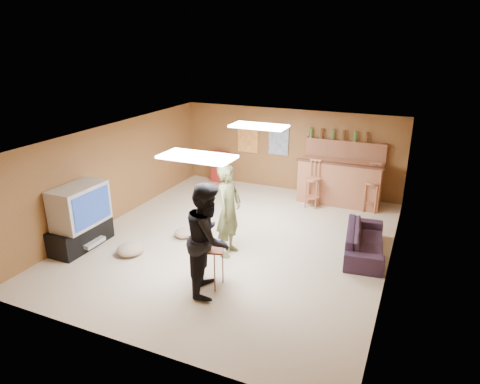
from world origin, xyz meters
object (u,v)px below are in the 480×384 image
at_px(person_olive, 229,210).
at_px(sofa, 365,241).
at_px(tv_body, 80,205).
at_px(bar_counter, 339,183).
at_px(tray_table, 208,266).
at_px(person_black, 208,238).

height_order(person_olive, sofa, person_olive).
bearing_deg(tv_body, person_olive, 18.82).
bearing_deg(bar_counter, tv_body, -133.00).
bearing_deg(person_olive, tv_body, 110.44).
height_order(tv_body, tray_table, tv_body).
xyz_separation_m(person_black, tray_table, (-0.07, 0.11, -0.58)).
distance_m(bar_counter, person_olive, 3.80).
relative_size(tv_body, person_olive, 0.61).
relative_size(tv_body, person_black, 0.59).
height_order(tv_body, sofa, tv_body).
relative_size(bar_counter, tray_table, 2.78).
height_order(tv_body, person_black, person_black).
bearing_deg(sofa, tray_table, 127.25).
xyz_separation_m(person_black, sofa, (2.18, 2.33, -0.67)).
bearing_deg(person_black, tray_table, 12.99).
xyz_separation_m(tv_body, tray_table, (2.91, -0.22, -0.54)).
distance_m(bar_counter, tray_table, 4.84).
height_order(tv_body, person_olive, person_olive).
height_order(person_black, tray_table, person_black).
bearing_deg(tray_table, bar_counter, 75.13).
bearing_deg(tray_table, tv_body, 175.67).
xyz_separation_m(tv_body, sofa, (5.16, 2.00, -0.64)).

